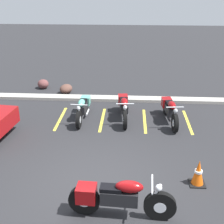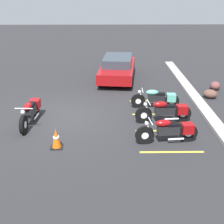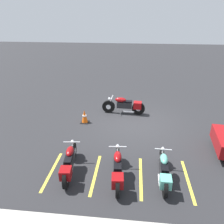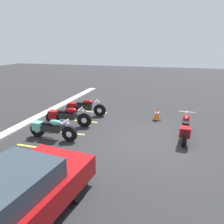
# 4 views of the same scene
# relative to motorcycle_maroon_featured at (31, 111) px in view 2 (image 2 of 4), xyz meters

# --- Properties ---
(ground) EXTENTS (60.00, 60.00, 0.00)m
(ground) POSITION_rel_motorcycle_maroon_featured_xyz_m (-0.55, 1.09, -0.49)
(ground) COLOR #262628
(motorcycle_maroon_featured) EXTENTS (2.36, 0.66, 0.93)m
(motorcycle_maroon_featured) POSITION_rel_motorcycle_maroon_featured_xyz_m (0.00, 0.00, 0.00)
(motorcycle_maroon_featured) COLOR black
(motorcycle_maroon_featured) RESTS_ON ground
(parked_bike_0) EXTENTS (0.59, 2.11, 0.83)m
(parked_bike_0) POSITION_rel_motorcycle_maroon_featured_xyz_m (-1.50, 5.18, -0.05)
(parked_bike_0) COLOR black
(parked_bike_0) RESTS_ON ground
(parked_bike_1) EXTENTS (0.63, 2.23, 0.88)m
(parked_bike_1) POSITION_rel_motorcycle_maroon_featured_xyz_m (0.02, 5.29, -0.03)
(parked_bike_1) COLOR black
(parked_bike_1) RESTS_ON ground
(parked_bike_2) EXTENTS (0.63, 2.18, 0.86)m
(parked_bike_2) POSITION_rel_motorcycle_maroon_featured_xyz_m (1.70, 5.12, -0.04)
(parked_bike_2) COLOR black
(parked_bike_2) RESTS_ON ground
(car_red) EXTENTS (4.48, 2.28, 1.29)m
(car_red) POSITION_rel_motorcycle_maroon_featured_xyz_m (-5.85, 3.56, 0.19)
(car_red) COLOR black
(car_red) RESTS_ON ground
(concrete_curb) EXTENTS (18.00, 0.50, 0.12)m
(concrete_curb) POSITION_rel_motorcycle_maroon_featured_xyz_m (-0.55, 7.17, -0.43)
(concrete_curb) COLOR #A8A399
(concrete_curb) RESTS_ON ground
(landscape_rock_0) EXTENTS (0.74, 0.74, 0.44)m
(landscape_rock_0) POSITION_rel_motorcycle_maroon_featured_xyz_m (-3.92, 8.51, -0.27)
(landscape_rock_0) COLOR brown
(landscape_rock_0) RESTS_ON ground
(landscape_rock_1) EXTENTS (0.75, 0.81, 0.43)m
(landscape_rock_1) POSITION_rel_motorcycle_maroon_featured_xyz_m (-2.69, 7.88, -0.28)
(landscape_rock_1) COLOR brown
(landscape_rock_1) RESTS_ON ground
(traffic_cone) EXTENTS (0.40, 0.40, 0.69)m
(traffic_cone) POSITION_rel_motorcycle_maroon_featured_xyz_m (2.01, 1.28, -0.17)
(traffic_cone) COLOR black
(traffic_cone) RESTS_ON ground
(stall_line_0) EXTENTS (0.10, 2.10, 0.00)m
(stall_line_0) POSITION_rel_motorcycle_maroon_featured_xyz_m (-2.35, 5.08, -0.49)
(stall_line_0) COLOR gold
(stall_line_0) RESTS_ON ground
(stall_line_1) EXTENTS (0.10, 2.10, 0.00)m
(stall_line_1) POSITION_rel_motorcycle_maroon_featured_xyz_m (-0.77, 5.08, -0.49)
(stall_line_1) COLOR gold
(stall_line_1) RESTS_ON ground
(stall_line_2) EXTENTS (0.10, 2.10, 0.00)m
(stall_line_2) POSITION_rel_motorcycle_maroon_featured_xyz_m (0.81, 5.08, -0.49)
(stall_line_2) COLOR gold
(stall_line_2) RESTS_ON ground
(stall_line_3) EXTENTS (0.10, 2.10, 0.00)m
(stall_line_3) POSITION_rel_motorcycle_maroon_featured_xyz_m (2.39, 5.08, -0.49)
(stall_line_3) COLOR gold
(stall_line_3) RESTS_ON ground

